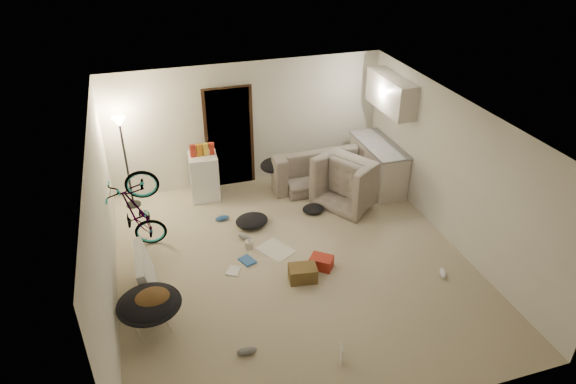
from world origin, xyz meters
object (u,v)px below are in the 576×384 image
object	(u,v)px
drink_case_b	(321,262)
juicer	(249,244)
floor_lamp	(123,143)
kitchen_counter	(378,165)
tv_box	(146,273)
sofa	(318,169)
drink_case_a	(303,273)
mini_fridge	(204,177)
saucer_chair	(150,309)
armchair	(355,183)
bicycle	(141,228)

from	to	relation	value
drink_case_b	juicer	size ratio (longest dim) A/B	1.70
floor_lamp	kitchen_counter	world-z (taller)	floor_lamp
kitchen_counter	tv_box	world-z (taller)	kitchen_counter
sofa	juicer	xyz separation A→B (m)	(-1.92, -1.82, -0.21)
drink_case_a	mini_fridge	bearing A→B (deg)	117.19
tv_box	juicer	size ratio (longest dim) A/B	4.86
saucer_chair	drink_case_a	world-z (taller)	saucer_chair
armchair	mini_fridge	bearing A→B (deg)	39.52
kitchen_counter	juicer	xyz separation A→B (m)	(-3.03, -1.37, -0.36)
sofa	armchair	world-z (taller)	armchair
armchair	bicycle	bearing A→B (deg)	64.65
floor_lamp	saucer_chair	distance (m)	3.57
floor_lamp	drink_case_b	world-z (taller)	floor_lamp
armchair	bicycle	xyz separation A→B (m)	(-4.05, -0.43, 0.05)
bicycle	tv_box	size ratio (longest dim) A/B	1.57
sofa	tv_box	bearing A→B (deg)	32.76
juicer	tv_box	bearing A→B (deg)	-161.28
saucer_chair	sofa	bearing A→B (deg)	41.84
mini_fridge	juicer	xyz separation A→B (m)	(0.41, -1.92, -0.37)
saucer_chair	drink_case_b	distance (m)	2.76
bicycle	tv_box	world-z (taller)	bicycle
bicycle	mini_fridge	bearing A→B (deg)	-37.31
sofa	tv_box	distance (m)	4.34
floor_lamp	tv_box	xyz separation A→B (m)	(0.10, -2.60, -0.98)
sofa	drink_case_a	world-z (taller)	sofa
armchair	juicer	world-z (taller)	armchair
armchair	mini_fridge	distance (m)	2.93
tv_box	drink_case_a	xyz separation A→B (m)	(2.31, -0.47, -0.21)
kitchen_counter	armchair	world-z (taller)	kitchen_counter
kitchen_counter	juicer	size ratio (longest dim) A/B	7.31
kitchen_counter	bicycle	distance (m)	4.80
juicer	kitchen_counter	bearing A→B (deg)	24.38
mini_fridge	sofa	bearing A→B (deg)	1.12
juicer	mini_fridge	bearing A→B (deg)	102.16
bicycle	drink_case_b	xyz separation A→B (m)	(2.69, -1.39, -0.31)
saucer_chair	tv_box	xyz separation A→B (m)	(0.00, 0.84, -0.04)
bicycle	juicer	world-z (taller)	bicycle
floor_lamp	drink_case_a	size ratio (longest dim) A/B	4.25
drink_case_b	kitchen_counter	bearing A→B (deg)	85.52
armchair	juicer	xyz separation A→B (m)	(-2.35, -0.97, -0.28)
drink_case_a	drink_case_b	world-z (taller)	drink_case_a
kitchen_counter	armchair	size ratio (longest dim) A/B	1.34
bicycle	drink_case_a	bearing A→B (deg)	-118.85
mini_fridge	armchair	bearing A→B (deg)	-15.48
drink_case_b	tv_box	bearing A→B (deg)	-147.76
floor_lamp	mini_fridge	bearing A→B (deg)	-4.12
mini_fridge	juicer	world-z (taller)	mini_fridge
armchair	sofa	bearing A→B (deg)	-4.50
armchair	saucer_chair	bearing A→B (deg)	89.04
kitchen_counter	sofa	world-z (taller)	kitchen_counter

